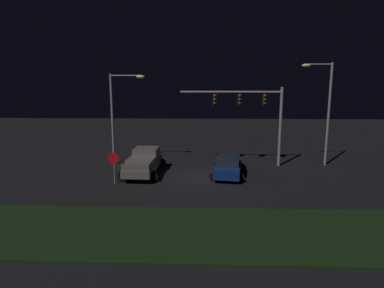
# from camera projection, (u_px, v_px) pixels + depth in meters

# --- Properties ---
(ground_plane) EXTENTS (80.00, 80.00, 0.00)m
(ground_plane) POSITION_uv_depth(u_px,v_px,m) (198.00, 176.00, 24.21)
(ground_plane) COLOR black
(grass_median) EXTENTS (27.57, 5.66, 0.10)m
(grass_median) POSITION_uv_depth(u_px,v_px,m) (194.00, 232.00, 15.06)
(grass_median) COLOR black
(grass_median) RESTS_ON ground_plane
(pickup_truck) EXTENTS (2.99, 5.46, 1.80)m
(pickup_truck) POSITION_uv_depth(u_px,v_px,m) (144.00, 161.00, 24.76)
(pickup_truck) COLOR #514C47
(pickup_truck) RESTS_ON ground_plane
(car_sedan) EXTENTS (2.89, 4.61, 1.51)m
(car_sedan) POSITION_uv_depth(u_px,v_px,m) (228.00, 166.00, 24.17)
(car_sedan) COLOR navy
(car_sedan) RESTS_ON ground_plane
(traffic_signal_gantry) EXTENTS (8.32, 0.56, 6.50)m
(traffic_signal_gantry) POSITION_uv_depth(u_px,v_px,m) (251.00, 107.00, 26.52)
(traffic_signal_gantry) COLOR slate
(traffic_signal_gantry) RESTS_ON ground_plane
(street_lamp_left) EXTENTS (2.93, 0.44, 7.56)m
(street_lamp_left) POSITION_uv_depth(u_px,v_px,m) (119.00, 107.00, 27.15)
(street_lamp_left) COLOR slate
(street_lamp_left) RESTS_ON ground_plane
(street_lamp_right) EXTENTS (2.52, 0.44, 8.44)m
(street_lamp_right) POSITION_uv_depth(u_px,v_px,m) (323.00, 102.00, 26.64)
(street_lamp_right) COLOR slate
(street_lamp_right) RESTS_ON ground_plane
(stop_sign) EXTENTS (0.76, 0.08, 2.23)m
(stop_sign) POSITION_uv_depth(u_px,v_px,m) (114.00, 162.00, 21.97)
(stop_sign) COLOR slate
(stop_sign) RESTS_ON ground_plane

